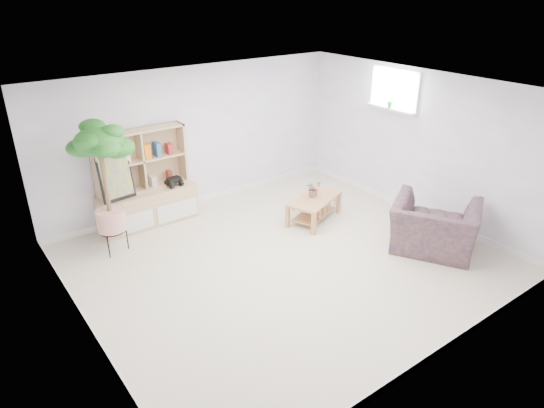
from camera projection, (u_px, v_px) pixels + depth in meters
floor at (285, 260)px, 6.92m from camera, size 5.50×5.00×0.01m
ceiling at (288, 91)px, 5.91m from camera, size 5.50×5.00×0.01m
walls at (287, 182)px, 6.42m from camera, size 5.51×5.01×2.40m
baseboard at (286, 257)px, 6.90m from camera, size 5.50×5.00×0.10m
window at (395, 89)px, 7.99m from camera, size 0.10×0.98×0.68m
window_sill at (390, 109)px, 8.09m from camera, size 0.14×1.00×0.04m
storage_unit at (145, 179)px, 7.65m from camera, size 1.56×0.53×1.56m
poster at (116, 178)px, 7.27m from camera, size 0.52×0.17×0.71m
toy_truck at (174, 181)px, 7.86m from camera, size 0.33×0.25×0.17m
coffee_table at (314, 209)px, 8.00m from camera, size 1.11×0.86×0.40m
table_plant at (313, 189)px, 7.91m from camera, size 0.27×0.24×0.28m
floor_tree at (106, 190)px, 6.74m from camera, size 0.88×0.88×1.95m
armchair at (435, 224)px, 6.99m from camera, size 1.47×1.53×0.87m
sill_plant at (391, 101)px, 8.05m from camera, size 0.14×0.12×0.22m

